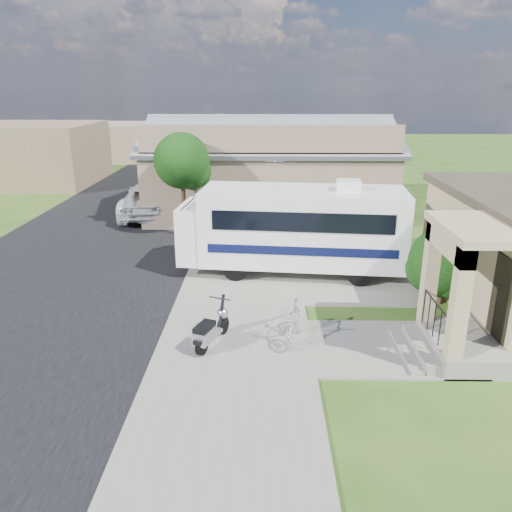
{
  "coord_description": "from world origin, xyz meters",
  "views": [
    {
      "loc": [
        -0.23,
        -12.45,
        6.4
      ],
      "look_at": [
        -0.5,
        2.5,
        1.3
      ],
      "focal_mm": 35.0,
      "sensor_mm": 36.0,
      "label": 1
    }
  ],
  "objects_px": {
    "scooter": "(210,330)",
    "bicycle": "(293,324)",
    "shrub": "(446,258)",
    "van": "(173,176)",
    "pickup_truck": "(152,199)",
    "motorhome": "(294,227)",
    "garden_hose": "(414,333)"
  },
  "relations": [
    {
      "from": "motorhome",
      "to": "pickup_truck",
      "type": "relative_size",
      "value": 1.31
    },
    {
      "from": "shrub",
      "to": "motorhome",
      "type": "bearing_deg",
      "value": 149.95
    },
    {
      "from": "scooter",
      "to": "shrub",
      "type": "bearing_deg",
      "value": 44.72
    },
    {
      "from": "shrub",
      "to": "scooter",
      "type": "xyz_separation_m",
      "value": [
        -6.87,
        -2.97,
        -0.96
      ]
    },
    {
      "from": "motorhome",
      "to": "van",
      "type": "distance_m",
      "value": 17.02
    },
    {
      "from": "motorhome",
      "to": "shrub",
      "type": "relative_size",
      "value": 2.8
    },
    {
      "from": "motorhome",
      "to": "pickup_truck",
      "type": "distance_m",
      "value": 10.92
    },
    {
      "from": "motorhome",
      "to": "pickup_truck",
      "type": "xyz_separation_m",
      "value": [
        -6.91,
        8.4,
        -0.87
      ]
    },
    {
      "from": "shrub",
      "to": "garden_hose",
      "type": "relative_size",
      "value": 7.46
    },
    {
      "from": "scooter",
      "to": "bicycle",
      "type": "relative_size",
      "value": 0.97
    },
    {
      "from": "pickup_truck",
      "to": "motorhome",
      "type": "bearing_deg",
      "value": 123.37
    },
    {
      "from": "scooter",
      "to": "bicycle",
      "type": "distance_m",
      "value": 2.15
    },
    {
      "from": "shrub",
      "to": "van",
      "type": "distance_m",
      "value": 21.42
    },
    {
      "from": "bicycle",
      "to": "van",
      "type": "xyz_separation_m",
      "value": [
        -6.78,
        20.66,
        0.36
      ]
    },
    {
      "from": "shrub",
      "to": "bicycle",
      "type": "xyz_separation_m",
      "value": [
        -4.75,
        -2.62,
        -0.94
      ]
    },
    {
      "from": "bicycle",
      "to": "pickup_truck",
      "type": "relative_size",
      "value": 0.28
    },
    {
      "from": "scooter",
      "to": "van",
      "type": "xyz_separation_m",
      "value": [
        -4.66,
        21.01,
        0.37
      ]
    },
    {
      "from": "motorhome",
      "to": "shrub",
      "type": "distance_m",
      "value": 5.16
    },
    {
      "from": "garden_hose",
      "to": "bicycle",
      "type": "bearing_deg",
      "value": -173.45
    },
    {
      "from": "motorhome",
      "to": "garden_hose",
      "type": "bearing_deg",
      "value": -52.52
    },
    {
      "from": "shrub",
      "to": "van",
      "type": "relative_size",
      "value": 0.48
    },
    {
      "from": "shrub",
      "to": "scooter",
      "type": "relative_size",
      "value": 1.72
    },
    {
      "from": "motorhome",
      "to": "van",
      "type": "height_order",
      "value": "motorhome"
    },
    {
      "from": "garden_hose",
      "to": "van",
      "type": "bearing_deg",
      "value": 116.45
    },
    {
      "from": "scooter",
      "to": "pickup_truck",
      "type": "xyz_separation_m",
      "value": [
        -4.51,
        13.95,
        0.34
      ]
    },
    {
      "from": "motorhome",
      "to": "pickup_truck",
      "type": "height_order",
      "value": "motorhome"
    },
    {
      "from": "motorhome",
      "to": "bicycle",
      "type": "height_order",
      "value": "motorhome"
    },
    {
      "from": "van",
      "to": "garden_hose",
      "type": "xyz_separation_m",
      "value": [
        10.09,
        -20.28,
        -0.79
      ]
    },
    {
      "from": "motorhome",
      "to": "bicycle",
      "type": "bearing_deg",
      "value": -87.79
    },
    {
      "from": "van",
      "to": "scooter",
      "type": "bearing_deg",
      "value": -86.35
    },
    {
      "from": "scooter",
      "to": "bicycle",
      "type": "bearing_deg",
      "value": 30.82
    },
    {
      "from": "shrub",
      "to": "pickup_truck",
      "type": "relative_size",
      "value": 0.47
    }
  ]
}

